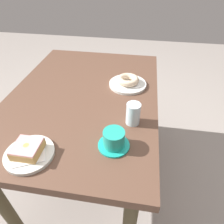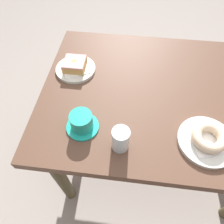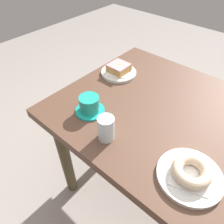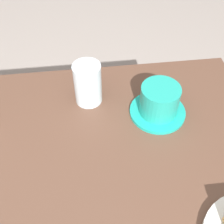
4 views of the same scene
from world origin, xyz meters
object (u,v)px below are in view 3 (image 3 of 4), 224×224
Objects in this scene: donut_sugar_ring at (192,171)px; water_glass at (106,128)px; donut_glazed_square at (119,68)px; plate_sugar_ring at (189,176)px; coffee_cup at (90,105)px; plate_glazed_square at (119,73)px.

donut_sugar_ring is 1.23× the size of water_glass.
donut_glazed_square is 0.46m from water_glass.
water_glass is at bearing 9.64° from plate_sugar_ring.
donut_glazed_square is 0.66m from plate_sugar_ring.
coffee_cup is (-0.10, 0.32, -0.00)m from donut_glazed_square.
coffee_cup reaches higher than donut_sugar_ring.
plate_glazed_square is at bearing 180.00° from donut_glazed_square.
plate_glazed_square is at bearing -72.52° from coffee_cup.
donut_glazed_square is at bearing 0.00° from plate_glazed_square.
water_glass reaches higher than coffee_cup.
coffee_cup is (-0.10, 0.32, 0.03)m from plate_glazed_square.
donut_glazed_square reaches higher than donut_sugar_ring.
donut_sugar_ring is at bearing 0.00° from plate_sugar_ring.
donut_sugar_ring is at bearing -170.36° from water_glass.
plate_glazed_square is at bearing -29.43° from donut_sugar_ring.
plate_sugar_ring is at bearing 0.00° from donut_sugar_ring.
water_glass is at bearing 9.64° from donut_sugar_ring.
coffee_cup is at bearing -1.10° from donut_sugar_ring.
plate_sugar_ring is 2.09× the size of water_glass.
donut_glazed_square is 0.97× the size of water_glass.
donut_sugar_ring is 0.99× the size of coffee_cup.
water_glass is (0.32, 0.05, 0.02)m from donut_sugar_ring.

